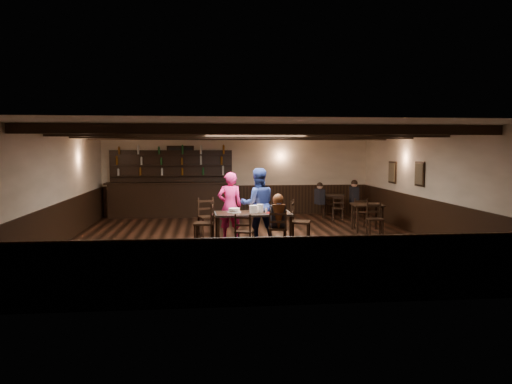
{
  "coord_description": "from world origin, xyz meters",
  "views": [
    {
      "loc": [
        -1.1,
        -11.94,
        2.26
      ],
      "look_at": [
        0.15,
        0.2,
        1.19
      ],
      "focal_mm": 35.0,
      "sensor_mm": 36.0,
      "label": 1
    }
  ],
  "objects": [
    {
      "name": "back_table_b",
      "position": [
        3.09,
        3.96,
        0.64
      ],
      "size": [
        0.91,
        0.91,
        0.75
      ],
      "color": "black",
      "rests_on": "ground"
    },
    {
      "name": "chair_end_right",
      "position": [
        1.07,
        -0.35,
        0.6
      ],
      "size": [
        0.58,
        0.6,
        1.03
      ],
      "color": "black",
      "rests_on": "ground"
    },
    {
      "name": "back_table_a",
      "position": [
        3.3,
        1.15,
        0.65
      ],
      "size": [
        0.87,
        0.87,
        0.75
      ],
      "color": "black",
      "rests_on": "ground"
    },
    {
      "name": "drink_glass",
      "position": [
        0.35,
        -0.26,
        0.8
      ],
      "size": [
        0.06,
        0.06,
        0.1
      ],
      "primitive_type": "cylinder",
      "color": "silver",
      "rests_on": "dining_table"
    },
    {
      "name": "man_blue",
      "position": [
        0.19,
        0.12,
        0.89
      ],
      "size": [
        0.9,
        0.72,
        1.78
      ],
      "primitive_type": "imported",
      "rotation": [
        0.0,
        0.0,
        3.19
      ],
      "color": "navy",
      "rests_on": "ground"
    },
    {
      "name": "ground",
      "position": [
        0.0,
        0.0,
        0.0
      ],
      "size": [
        10.0,
        10.0,
        0.0
      ],
      "primitive_type": "plane",
      "color": "black",
      "rests_on": "ground"
    },
    {
      "name": "chair_near_left",
      "position": [
        -0.25,
        -1.04,
        0.48
      ],
      "size": [
        0.47,
        0.46,
        0.82
      ],
      "color": "black",
      "rests_on": "ground"
    },
    {
      "name": "chair_end_left",
      "position": [
        -1.04,
        -0.33,
        0.59
      ],
      "size": [
        0.5,
        0.52,
        1.02
      ],
      "color": "black",
      "rests_on": "ground"
    },
    {
      "name": "tea_light",
      "position": [
        0.12,
        -0.24,
        0.78
      ],
      "size": [
        0.05,
        0.05,
        0.06
      ],
      "color": "#A5A8AD",
      "rests_on": "dining_table"
    },
    {
      "name": "bg_patron_right",
      "position": [
        3.75,
        3.84,
        0.85
      ],
      "size": [
        0.23,
        0.38,
        0.77
      ],
      "color": "black",
      "rests_on": "ground"
    },
    {
      "name": "seated_person",
      "position": [
        0.54,
        -0.87,
        0.82
      ],
      "size": [
        0.33,
        0.49,
        0.8
      ],
      "color": "black",
      "rests_on": "ground"
    },
    {
      "name": "pepper_shaker",
      "position": [
        0.44,
        -0.45,
        0.79
      ],
      "size": [
        0.03,
        0.03,
        0.08
      ],
      "primitive_type": "cylinder",
      "color": "#A5A8AD",
      "rests_on": "dining_table"
    },
    {
      "name": "bar_counter",
      "position": [
        -2.2,
        4.72,
        0.73
      ],
      "size": [
        4.24,
        0.7,
        2.2
      ],
      "color": "black",
      "rests_on": "ground"
    },
    {
      "name": "salt_shaker",
      "position": [
        0.32,
        -0.39,
        0.8
      ],
      "size": [
        0.04,
        0.04,
        0.09
      ],
      "primitive_type": "cylinder",
      "color": "silver",
      "rests_on": "dining_table"
    },
    {
      "name": "plate_stack_a",
      "position": [
        0.03,
        -0.41,
        0.84
      ],
      "size": [
        0.19,
        0.19,
        0.18
      ],
      "primitive_type": "cylinder",
      "color": "white",
      "rests_on": "dining_table"
    },
    {
      "name": "cake",
      "position": [
        -0.41,
        -0.26,
        0.8
      ],
      "size": [
        0.33,
        0.33,
        0.1
      ],
      "color": "white",
      "rests_on": "dining_table"
    },
    {
      "name": "dining_table",
      "position": [
        0.02,
        -0.35,
        0.69
      ],
      "size": [
        1.81,
        0.93,
        0.75
      ],
      "color": "black",
      "rests_on": "ground"
    },
    {
      "name": "chair_far_pushed",
      "position": [
        -1.05,
        0.99,
        0.57
      ],
      "size": [
        0.57,
        0.55,
        0.98
      ],
      "color": "black",
      "rests_on": "ground"
    },
    {
      "name": "bg_patron_left",
      "position": [
        2.57,
        3.7,
        0.82
      ],
      "size": [
        0.3,
        0.39,
        0.71
      ],
      "color": "black",
      "rests_on": "ground"
    },
    {
      "name": "menu_red",
      "position": [
        0.48,
        -0.43,
        0.75
      ],
      "size": [
        0.32,
        0.23,
        0.0
      ],
      "primitive_type": "cube",
      "rotation": [
        0.0,
        0.0,
        -0.04
      ],
      "color": "maroon",
      "rests_on": "dining_table"
    },
    {
      "name": "chair_near_right",
      "position": [
        0.53,
        -0.93,
        0.52
      ],
      "size": [
        0.46,
        0.45,
        0.89
      ],
      "color": "black",
      "rests_on": "ground"
    },
    {
      "name": "plate_stack_b",
      "position": [
        0.2,
        -0.28,
        0.85
      ],
      "size": [
        0.16,
        0.16,
        0.19
      ],
      "primitive_type": "cylinder",
      "color": "white",
      "rests_on": "dining_table"
    },
    {
      "name": "menu_blue",
      "position": [
        0.58,
        -0.19,
        0.75
      ],
      "size": [
        0.32,
        0.23,
        0.0
      ],
      "primitive_type": "cube",
      "rotation": [
        0.0,
        0.0,
        -0.03
      ],
      "color": "#0D1A41",
      "rests_on": "dining_table"
    },
    {
      "name": "room_shell",
      "position": [
        0.01,
        0.04,
        1.75
      ],
      "size": [
        9.02,
        10.02,
        2.71
      ],
      "color": "beige",
      "rests_on": "ground"
    },
    {
      "name": "woman_pink",
      "position": [
        -0.49,
        0.32,
        0.84
      ],
      "size": [
        0.66,
        0.48,
        1.68
      ],
      "primitive_type": "imported",
      "rotation": [
        0.0,
        0.0,
        3.28
      ],
      "color": "#FA376D",
      "rests_on": "ground"
    }
  ]
}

